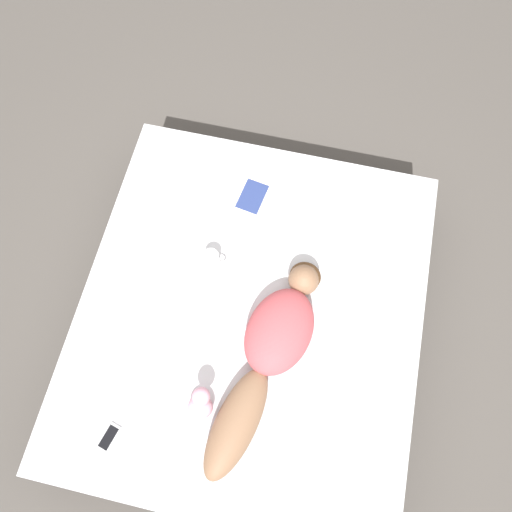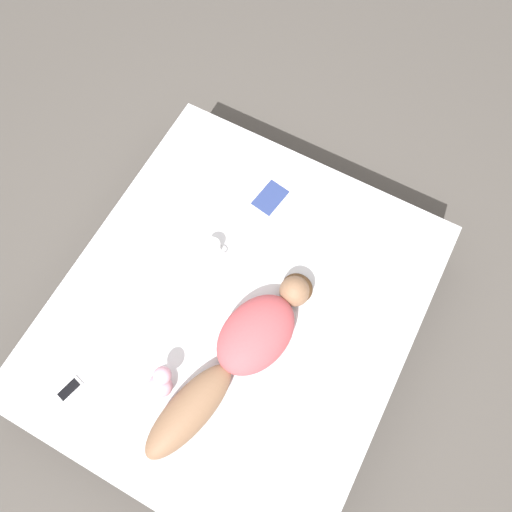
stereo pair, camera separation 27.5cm
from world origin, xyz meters
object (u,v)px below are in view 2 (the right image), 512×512
object	(u,v)px
person	(241,351)
coffee_mug	(213,247)
cell_phone	(69,390)
open_magazine	(257,189)

from	to	relation	value
person	coffee_mug	world-z (taller)	person
coffee_mug	cell_phone	bearing A→B (deg)	-104.81
open_magazine	person	bearing A→B (deg)	-57.07
open_magazine	cell_phone	size ratio (longest dim) A/B	3.11
person	cell_phone	xyz separation A→B (m)	(-0.71, -0.59, -0.09)
open_magazine	coffee_mug	size ratio (longest dim) A/B	3.75
open_magazine	cell_phone	bearing A→B (deg)	-92.03
person	coffee_mug	bearing A→B (deg)	147.00
coffee_mug	open_magazine	bearing A→B (deg)	86.37
coffee_mug	cell_phone	distance (m)	1.08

